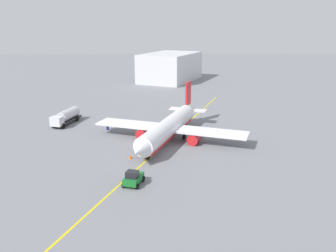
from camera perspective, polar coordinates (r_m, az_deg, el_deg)
The scene contains 8 objects.
ground_plane at distance 68.39m, azimuth 0.00°, elevation -2.41°, with size 400.00×400.00×0.00m, color slate.
airplane at distance 68.09m, azimuth 0.15°, elevation -0.24°, with size 30.81×29.93×9.46m.
fuel_tanker at distance 82.69m, azimuth -16.13°, elevation 1.49°, with size 10.29×4.93×3.15m.
pushback_tug at distance 50.33m, azimuth -5.64°, elevation -8.36°, with size 4.01×3.15×2.20m.
refueling_worker at distance 76.26m, azimuth -9.73°, elevation -0.02°, with size 0.47×0.59×1.71m.
safety_cone_nose at distance 59.86m, azimuth -6.10°, elevation -4.94°, with size 0.62×0.62×0.69m, color #F2590F.
distant_hangar at distance 140.31m, azimuth 0.39°, elevation 9.50°, with size 32.00×26.65×10.68m.
taxi_line_marking at distance 68.39m, azimuth 0.00°, elevation -2.41°, with size 88.82×0.30×0.01m, color yellow.
Camera 1 is at (64.77, -1.03, 21.93)m, focal length 37.77 mm.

